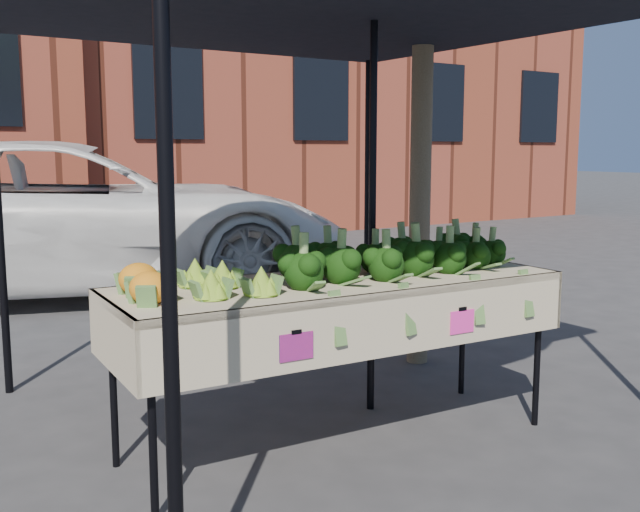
{
  "coord_description": "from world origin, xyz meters",
  "views": [
    {
      "loc": [
        -2.1,
        -3.23,
        1.57
      ],
      "look_at": [
        0.04,
        0.07,
        1.0
      ],
      "focal_mm": 41.2,
      "sensor_mm": 36.0,
      "label": 1
    }
  ],
  "objects_px": {
    "vehicle": "(65,14)",
    "street_tree": "(423,57)",
    "table": "(340,363)",
    "canopy": "(315,185)"
  },
  "relations": [
    {
      "from": "vehicle",
      "to": "street_tree",
      "type": "xyz_separation_m",
      "value": [
        1.4,
        -4.18,
        -0.79
      ]
    },
    {
      "from": "street_tree",
      "to": "table",
      "type": "bearing_deg",
      "value": -144.48
    },
    {
      "from": "table",
      "to": "canopy",
      "type": "distance_m",
      "value": 1.02
    },
    {
      "from": "vehicle",
      "to": "street_tree",
      "type": "distance_m",
      "value": 4.48
    },
    {
      "from": "canopy",
      "to": "street_tree",
      "type": "xyz_separation_m",
      "value": [
        1.26,
        0.55,
        0.85
      ]
    },
    {
      "from": "vehicle",
      "to": "street_tree",
      "type": "height_order",
      "value": "vehicle"
    },
    {
      "from": "table",
      "to": "vehicle",
      "type": "height_order",
      "value": "vehicle"
    },
    {
      "from": "table",
      "to": "street_tree",
      "type": "xyz_separation_m",
      "value": [
        1.37,
        0.98,
        1.77
      ]
    },
    {
      "from": "table",
      "to": "street_tree",
      "type": "distance_m",
      "value": 2.44
    },
    {
      "from": "table",
      "to": "canopy",
      "type": "relative_size",
      "value": 0.77
    }
  ]
}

